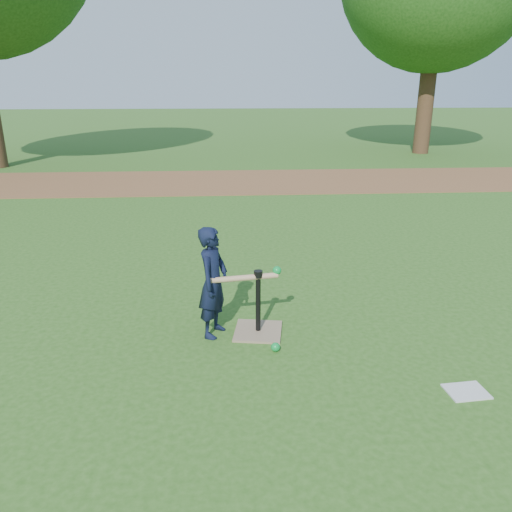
{
  "coord_description": "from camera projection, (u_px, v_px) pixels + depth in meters",
  "views": [
    {
      "loc": [
        0.1,
        -4.01,
        2.22
      ],
      "look_at": [
        0.39,
        0.43,
        0.65
      ],
      "focal_mm": 35.0,
      "sensor_mm": 36.0,
      "label": 1
    }
  ],
  "objects": [
    {
      "name": "dirt_strip",
      "position": [
        219.0,
        182.0,
        11.57
      ],
      "size": [
        24.0,
        3.0,
        0.01
      ],
      "primitive_type": "cube",
      "color": "brown",
      "rests_on": "ground"
    },
    {
      "name": "clipboard",
      "position": [
        466.0,
        391.0,
        3.76
      ],
      "size": [
        0.32,
        0.26,
        0.01
      ],
      "primitive_type": "cube",
      "rotation": [
        0.0,
        0.0,
        0.09
      ],
      "color": "silver",
      "rests_on": "ground"
    },
    {
      "name": "ground",
      "position": [
        216.0,
        340.0,
        4.51
      ],
      "size": [
        80.0,
        80.0,
        0.0
      ],
      "primitive_type": "plane",
      "color": "#285116",
      "rests_on": "ground"
    },
    {
      "name": "child",
      "position": [
        213.0,
        282.0,
        4.46
      ],
      "size": [
        0.37,
        0.44,
        1.03
      ],
      "primitive_type": "imported",
      "rotation": [
        0.0,
        0.0,
        1.19
      ],
      "color": "black",
      "rests_on": "ground"
    },
    {
      "name": "batting_tee",
      "position": [
        258.0,
        322.0,
        4.62
      ],
      "size": [
        0.49,
        0.49,
        0.61
      ],
      "color": "#8D7459",
      "rests_on": "ground"
    },
    {
      "name": "wiffle_ball_ground",
      "position": [
        275.0,
        347.0,
        4.32
      ],
      "size": [
        0.08,
        0.08,
        0.08
      ],
      "primitive_type": "sphere",
      "color": "#0C8C35",
      "rests_on": "ground"
    },
    {
      "name": "swing_action",
      "position": [
        248.0,
        276.0,
        4.45
      ],
      "size": [
        0.67,
        0.17,
        0.11
      ],
      "color": "tan",
      "rests_on": "ground"
    }
  ]
}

